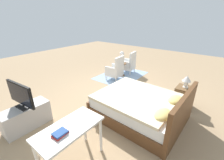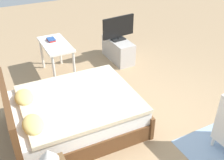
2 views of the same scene
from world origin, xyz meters
name	(u,v)px [view 2 (image 2 of 2)]	position (x,y,z in m)	size (l,w,h in m)	color
ground_plane	(134,115)	(0.00, 0.00, 0.00)	(16.00, 16.00, 0.00)	#A38460
bed	(73,113)	(0.19, 1.04, 0.30)	(1.65, 2.04, 0.96)	brown
table_lamp	(48,158)	(-0.98, 1.71, 0.78)	(0.22, 0.22, 0.33)	silver
tv_stand	(118,50)	(2.02, -0.78, 0.26)	(0.96, 0.40, 0.52)	#B7B2AD
tv_flatscreen	(118,28)	(2.02, -0.78, 0.81)	(0.23, 0.82, 0.56)	black
vanity_desk	(56,48)	(1.97, 0.73, 0.64)	(1.04, 0.52, 0.75)	silver
book_stack	(51,40)	(2.15, 0.76, 0.77)	(0.23, 0.16, 0.05)	#AD2823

